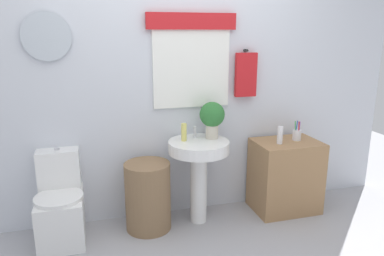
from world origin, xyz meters
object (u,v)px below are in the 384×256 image
(pedestal_sink, at_px, (199,161))
(wooden_cabinet, at_px, (285,176))
(lotion_bottle, at_px, (280,135))
(toilet, at_px, (61,206))
(laundry_hamper, at_px, (148,196))
(soap_bottle, at_px, (184,132))
(potted_plant, at_px, (212,117))
(toothbrush_cup, at_px, (297,135))

(pedestal_sink, relative_size, wooden_cabinet, 1.11)
(pedestal_sink, distance_m, lotion_bottle, 0.79)
(toilet, height_order, laundry_hamper, toilet)
(laundry_hamper, bearing_deg, wooden_cabinet, 0.00)
(soap_bottle, xyz_separation_m, potted_plant, (0.26, 0.01, 0.12))
(potted_plant, height_order, lotion_bottle, potted_plant)
(wooden_cabinet, xyz_separation_m, toothbrush_cup, (0.11, 0.02, 0.40))
(pedestal_sink, bearing_deg, lotion_bottle, -3.00)
(soap_bottle, height_order, toothbrush_cup, soap_bottle)
(potted_plant, bearing_deg, wooden_cabinet, -4.70)
(lotion_bottle, relative_size, toothbrush_cup, 0.89)
(toilet, distance_m, laundry_hamper, 0.72)
(soap_bottle, height_order, potted_plant, potted_plant)
(soap_bottle, xyz_separation_m, lotion_bottle, (0.88, -0.09, -0.07))
(laundry_hamper, xyz_separation_m, potted_plant, (0.60, 0.06, 0.66))
(pedestal_sink, bearing_deg, toothbrush_cup, 1.17)
(toilet, xyz_separation_m, wooden_cabinet, (2.05, -0.03, 0.06))
(lotion_bottle, bearing_deg, wooden_cabinet, 20.68)
(pedestal_sink, distance_m, soap_bottle, 0.29)
(laundry_hamper, xyz_separation_m, soap_bottle, (0.34, 0.05, 0.54))
(soap_bottle, distance_m, toothbrush_cup, 1.10)
(pedestal_sink, bearing_deg, wooden_cabinet, 0.00)
(laundry_hamper, bearing_deg, pedestal_sink, 0.00)
(toilet, xyz_separation_m, soap_bottle, (1.06, 0.02, 0.55))
(potted_plant, bearing_deg, toothbrush_cup, -2.75)
(toilet, distance_m, wooden_cabinet, 2.05)
(pedestal_sink, height_order, toothbrush_cup, toothbrush_cup)
(wooden_cabinet, distance_m, toothbrush_cup, 0.41)
(soap_bottle, distance_m, lotion_bottle, 0.89)
(toilet, relative_size, wooden_cabinet, 1.10)
(toilet, height_order, wooden_cabinet, toilet)
(potted_plant, bearing_deg, pedestal_sink, -156.80)
(potted_plant, distance_m, lotion_bottle, 0.66)
(toothbrush_cup, bearing_deg, lotion_bottle, -164.24)
(wooden_cabinet, relative_size, toothbrush_cup, 3.72)
(pedestal_sink, bearing_deg, laundry_hamper, 180.00)
(toothbrush_cup, bearing_deg, pedestal_sink, -178.83)
(soap_bottle, bearing_deg, pedestal_sink, -22.62)
(wooden_cabinet, relative_size, potted_plant, 2.09)
(potted_plant, bearing_deg, toilet, -178.89)
(wooden_cabinet, height_order, soap_bottle, soap_bottle)
(lotion_bottle, bearing_deg, toilet, 177.81)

